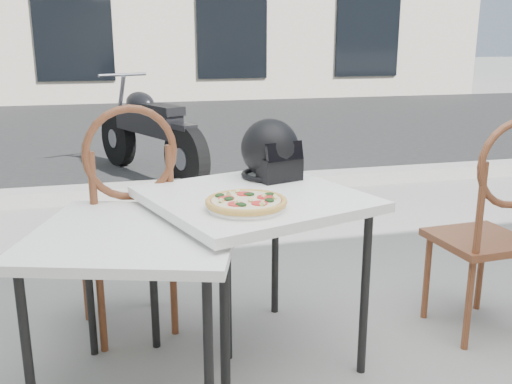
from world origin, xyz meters
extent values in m
plane|color=gray|center=(0.00, 0.00, 0.00)|extent=(80.00, 80.00, 0.00)
cube|color=black|center=(0.00, 7.00, 0.00)|extent=(30.00, 8.00, 0.00)
cube|color=gray|center=(0.00, 3.00, 0.06)|extent=(30.00, 0.25, 0.12)
cube|color=black|center=(-1.70, 10.98, 1.60)|extent=(1.60, 0.08, 2.20)
cube|color=black|center=(1.70, 10.98, 1.60)|extent=(1.60, 0.08, 2.20)
cube|color=black|center=(5.00, 10.98, 1.60)|extent=(1.60, 0.08, 2.20)
cube|color=white|center=(-0.54, 0.18, 0.73)|extent=(0.99, 0.99, 0.04)
cylinder|color=black|center=(-0.75, -0.23, 0.35)|extent=(0.04, 0.04, 0.71)
cylinder|color=black|center=(-0.13, -0.03, 0.35)|extent=(0.04, 0.04, 0.71)
cylinder|color=black|center=(-0.95, 0.39, 0.35)|extent=(0.04, 0.04, 0.71)
cylinder|color=black|center=(-0.33, 0.59, 0.35)|extent=(0.04, 0.04, 0.71)
cylinder|color=white|center=(-0.62, -0.02, 0.75)|extent=(0.29, 0.29, 0.01)
torus|color=white|center=(-0.62, -0.02, 0.76)|extent=(0.30, 0.30, 0.01)
cylinder|color=#E2B052|center=(-0.62, -0.02, 0.77)|extent=(0.31, 0.31, 0.01)
torus|color=#E2B052|center=(-0.62, -0.02, 0.78)|extent=(0.32, 0.32, 0.02)
cylinder|color=#A91712|center=(-0.62, -0.02, 0.78)|extent=(0.28, 0.28, 0.00)
cylinder|color=beige|center=(-0.62, -0.02, 0.78)|extent=(0.27, 0.27, 0.00)
cylinder|color=red|center=(-0.55, -0.02, 0.79)|extent=(0.06, 0.06, 0.00)
cylinder|color=red|center=(-0.61, 0.05, 0.79)|extent=(0.06, 0.06, 0.00)
cylinder|color=red|center=(-0.69, 0.01, 0.79)|extent=(0.06, 0.06, 0.00)
cylinder|color=red|center=(-0.67, -0.08, 0.79)|extent=(0.06, 0.06, 0.00)
cylinder|color=red|center=(-0.59, -0.09, 0.79)|extent=(0.06, 0.06, 0.00)
ellipsoid|color=#153413|center=(-0.60, 0.03, 0.79)|extent=(0.04, 0.04, 0.01)
ellipsoid|color=#153413|center=(-0.68, -0.01, 0.79)|extent=(0.05, 0.05, 0.01)
ellipsoid|color=#153413|center=(-0.55, -0.07, 0.79)|extent=(0.03, 0.04, 0.01)
ellipsoid|color=#153413|center=(-0.66, -0.09, 0.79)|extent=(0.05, 0.05, 0.01)
ellipsoid|color=#153413|center=(-0.53, 0.01, 0.79)|extent=(0.04, 0.04, 0.01)
ellipsoid|color=#153413|center=(-0.71, 0.05, 0.79)|extent=(0.05, 0.05, 0.01)
cylinder|color=#E3E08A|center=(-0.61, -0.06, 0.79)|extent=(0.02, 0.02, 0.02)
cylinder|color=#E3E08A|center=(-0.67, 0.05, 0.79)|extent=(0.03, 0.03, 0.02)
cylinder|color=#E3E08A|center=(-0.55, -0.02, 0.79)|extent=(0.03, 0.03, 0.02)
cylinder|color=#E3E08A|center=(-0.63, 0.08, 0.79)|extent=(0.02, 0.02, 0.02)
cylinder|color=#E3E08A|center=(-0.59, -0.12, 0.79)|extent=(0.03, 0.03, 0.02)
cylinder|color=#E3E08A|center=(-0.72, -0.04, 0.79)|extent=(0.03, 0.03, 0.02)
cylinder|color=#E3E08A|center=(-0.52, -0.04, 0.79)|extent=(0.02, 0.02, 0.02)
cylinder|color=#E3E08A|center=(-0.67, -0.08, 0.79)|extent=(0.03, 0.03, 0.02)
ellipsoid|color=black|center=(-0.40, 0.44, 0.88)|extent=(0.32, 0.33, 0.27)
cube|color=black|center=(-0.38, 0.37, 0.80)|extent=(0.21, 0.15, 0.10)
torus|color=black|center=(-0.40, 0.44, 0.76)|extent=(0.33, 0.33, 0.02)
cube|color=black|center=(-0.37, 0.33, 0.88)|extent=(0.18, 0.09, 0.08)
cube|color=brown|center=(0.55, 0.19, 0.45)|extent=(0.42, 0.42, 0.03)
cylinder|color=brown|center=(0.70, 0.36, 0.22)|extent=(0.03, 0.03, 0.44)
cylinder|color=brown|center=(0.38, 0.34, 0.22)|extent=(0.03, 0.03, 0.44)
cylinder|color=brown|center=(0.40, 0.02, 0.22)|extent=(0.03, 0.03, 0.44)
cylinder|color=brown|center=(0.40, 0.01, 0.66)|extent=(0.03, 0.03, 0.42)
cube|color=white|center=(-1.02, 0.02, 0.67)|extent=(0.91, 0.91, 0.04)
cylinder|color=black|center=(-1.40, -0.18, 0.33)|extent=(0.04, 0.04, 0.65)
cylinder|color=black|center=(-0.83, -0.36, 0.33)|extent=(0.04, 0.04, 0.65)
cylinder|color=black|center=(-1.22, 0.39, 0.33)|extent=(0.04, 0.04, 0.65)
cylinder|color=black|center=(-0.65, 0.21, 0.33)|extent=(0.04, 0.04, 0.65)
cube|color=brown|center=(-1.05, 0.61, 0.47)|extent=(0.50, 0.50, 0.04)
cylinder|color=brown|center=(-0.93, 0.81, 0.23)|extent=(0.04, 0.04, 0.46)
cylinder|color=brown|center=(-1.25, 0.74, 0.23)|extent=(0.04, 0.04, 0.46)
cylinder|color=brown|center=(-0.85, 0.49, 0.23)|extent=(0.04, 0.04, 0.46)
cylinder|color=brown|center=(-1.18, 0.41, 0.23)|extent=(0.04, 0.04, 0.46)
cylinder|color=brown|center=(-0.85, 0.48, 0.69)|extent=(0.04, 0.04, 0.44)
cylinder|color=brown|center=(-1.17, 0.40, 0.69)|extent=(0.04, 0.04, 0.44)
torus|color=brown|center=(-1.01, 0.44, 0.89)|extent=(0.41, 0.13, 0.41)
cylinder|color=black|center=(-1.01, 4.42, 0.31)|extent=(0.36, 0.61, 0.61)
cylinder|color=slate|center=(-1.01, 4.42, 0.31)|extent=(0.21, 0.24, 0.20)
cylinder|color=black|center=(-0.43, 3.12, 0.31)|extent=(0.36, 0.61, 0.61)
cylinder|color=slate|center=(-0.43, 3.12, 0.31)|extent=(0.21, 0.24, 0.20)
cube|color=black|center=(-0.72, 3.77, 0.56)|extent=(0.60, 1.05, 0.22)
ellipsoid|color=black|center=(-0.78, 3.91, 0.73)|extent=(0.38, 0.48, 0.23)
cube|color=black|center=(-0.59, 3.49, 0.71)|extent=(0.39, 0.55, 0.08)
cylinder|color=slate|center=(-0.97, 4.35, 0.63)|extent=(0.17, 0.32, 0.72)
cylinder|color=slate|center=(-0.92, 4.23, 1.00)|extent=(0.50, 0.24, 0.03)
cube|color=black|center=(-0.44, 3.13, 0.59)|extent=(0.22, 0.26, 0.05)
camera|label=1|loc=(-1.09, -1.98, 1.35)|focal=40.00mm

